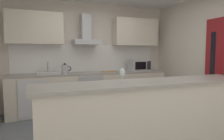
{
  "coord_description": "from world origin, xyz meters",
  "views": [
    {
      "loc": [
        -1.31,
        -2.96,
        1.36
      ],
      "look_at": [
        0.05,
        0.47,
        1.05
      ],
      "focal_mm": 32.12,
      "sensor_mm": 36.0,
      "label": 1
    }
  ],
  "objects_px": {
    "sink": "(48,73)",
    "microwave": "(139,65)",
    "wine_glass": "(122,73)",
    "range_hood": "(86,35)",
    "kettle": "(65,69)",
    "oven": "(88,91)",
    "chopping_board": "(109,72)",
    "refrigerator": "(33,97)"
  },
  "relations": [
    {
      "from": "refrigerator",
      "to": "kettle",
      "type": "xyz_separation_m",
      "value": [
        0.69,
        -0.03,
        0.58
      ]
    },
    {
      "from": "refrigerator",
      "to": "oven",
      "type": "bearing_deg",
      "value": 0.13
    },
    {
      "from": "oven",
      "to": "kettle",
      "type": "height_order",
      "value": "kettle"
    },
    {
      "from": "sink",
      "to": "wine_glass",
      "type": "bearing_deg",
      "value": -72.79
    },
    {
      "from": "sink",
      "to": "range_hood",
      "type": "distance_m",
      "value": 1.24
    },
    {
      "from": "kettle",
      "to": "wine_glass",
      "type": "distance_m",
      "value": 2.32
    },
    {
      "from": "oven",
      "to": "sink",
      "type": "xyz_separation_m",
      "value": [
        -0.89,
        0.01,
        0.47
      ]
    },
    {
      "from": "refrigerator",
      "to": "sink",
      "type": "bearing_deg",
      "value": 2.32
    },
    {
      "from": "wine_glass",
      "to": "kettle",
      "type": "bearing_deg",
      "value": 99.24
    },
    {
      "from": "refrigerator",
      "to": "chopping_board",
      "type": "bearing_deg",
      "value": -0.68
    },
    {
      "from": "wine_glass",
      "to": "chopping_board",
      "type": "bearing_deg",
      "value": 73.27
    },
    {
      "from": "microwave",
      "to": "range_hood",
      "type": "xyz_separation_m",
      "value": [
        -1.36,
        0.16,
        0.74
      ]
    },
    {
      "from": "refrigerator",
      "to": "range_hood",
      "type": "bearing_deg",
      "value": 6.15
    },
    {
      "from": "sink",
      "to": "range_hood",
      "type": "height_order",
      "value": "range_hood"
    },
    {
      "from": "oven",
      "to": "kettle",
      "type": "distance_m",
      "value": 0.77
    },
    {
      "from": "range_hood",
      "to": "wine_glass",
      "type": "height_order",
      "value": "range_hood"
    },
    {
      "from": "kettle",
      "to": "oven",
      "type": "bearing_deg",
      "value": 3.59
    },
    {
      "from": "microwave",
      "to": "wine_glass",
      "type": "height_order",
      "value": "microwave"
    },
    {
      "from": "refrigerator",
      "to": "sink",
      "type": "relative_size",
      "value": 1.7
    },
    {
      "from": "oven",
      "to": "kettle",
      "type": "bearing_deg",
      "value": -176.41
    },
    {
      "from": "range_hood",
      "to": "refrigerator",
      "type": "bearing_deg",
      "value": -173.85
    },
    {
      "from": "sink",
      "to": "wine_glass",
      "type": "height_order",
      "value": "wine_glass"
    },
    {
      "from": "oven",
      "to": "range_hood",
      "type": "height_order",
      "value": "range_hood"
    },
    {
      "from": "sink",
      "to": "chopping_board",
      "type": "relative_size",
      "value": 1.47
    },
    {
      "from": "microwave",
      "to": "kettle",
      "type": "relative_size",
      "value": 1.73
    },
    {
      "from": "range_hood",
      "to": "chopping_board",
      "type": "xyz_separation_m",
      "value": [
        0.53,
        -0.15,
        -0.88
      ]
    },
    {
      "from": "microwave",
      "to": "chopping_board",
      "type": "height_order",
      "value": "microwave"
    },
    {
      "from": "sink",
      "to": "microwave",
      "type": "bearing_deg",
      "value": -0.99
    },
    {
      "from": "range_hood",
      "to": "sink",
      "type": "bearing_deg",
      "value": -172.4
    },
    {
      "from": "kettle",
      "to": "microwave",
      "type": "bearing_deg",
      "value": 0.18
    },
    {
      "from": "oven",
      "to": "microwave",
      "type": "bearing_deg",
      "value": -1.17
    },
    {
      "from": "microwave",
      "to": "range_hood",
      "type": "relative_size",
      "value": 0.69
    },
    {
      "from": "range_hood",
      "to": "chopping_board",
      "type": "bearing_deg",
      "value": -16.22
    },
    {
      "from": "kettle",
      "to": "range_hood",
      "type": "bearing_deg",
      "value": 16.89
    },
    {
      "from": "microwave",
      "to": "chopping_board",
      "type": "relative_size",
      "value": 1.47
    },
    {
      "from": "oven",
      "to": "chopping_board",
      "type": "distance_m",
      "value": 0.69
    },
    {
      "from": "refrigerator",
      "to": "range_hood",
      "type": "height_order",
      "value": "range_hood"
    },
    {
      "from": "sink",
      "to": "kettle",
      "type": "relative_size",
      "value": 1.73
    },
    {
      "from": "range_hood",
      "to": "wine_glass",
      "type": "bearing_deg",
      "value": -93.85
    },
    {
      "from": "sink",
      "to": "wine_glass",
      "type": "xyz_separation_m",
      "value": [
        0.72,
        -2.34,
        0.19
      ]
    },
    {
      "from": "wine_glass",
      "to": "range_hood",
      "type": "bearing_deg",
      "value": 86.15
    },
    {
      "from": "refrigerator",
      "to": "range_hood",
      "type": "xyz_separation_m",
      "value": [
        1.23,
        0.13,
        1.36
      ]
    }
  ]
}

